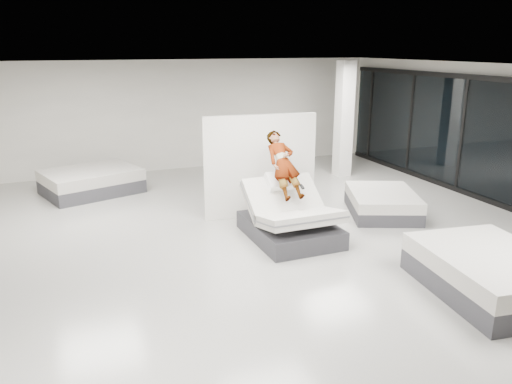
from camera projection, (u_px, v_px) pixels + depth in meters
room at (277, 167)px, 8.47m from camera, size 14.00×14.04×3.20m
hero_bed at (290, 220)px, 9.54m from camera, size 1.51×1.97×1.20m
person at (284, 175)px, 9.59m from camera, size 0.57×1.36×1.31m
remote at (302, 187)px, 9.41m from camera, size 0.05×0.14×0.08m
divider_panel at (260, 166)px, 10.64m from camera, size 2.43×0.38×2.21m
flat_bed_right_far at (382, 203)px, 10.98m from camera, size 1.97×2.22×0.50m
flat_bed_right_near at (491, 273)px, 7.45m from camera, size 1.96×2.45×0.62m
flat_bed_left_far at (91, 181)px, 12.53m from camera, size 2.60×2.25×0.60m
column at (344, 120)px, 13.89m from camera, size 0.40×0.40×3.20m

